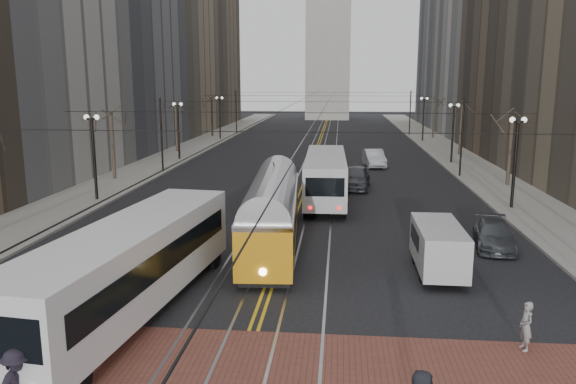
% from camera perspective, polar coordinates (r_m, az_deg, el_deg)
% --- Properties ---
extents(ground, '(260.00, 260.00, 0.00)m').
position_cam_1_polar(ground, '(19.96, -3.11, -12.74)').
color(ground, black).
rests_on(ground, ground).
extents(sidewalk_left, '(5.00, 140.00, 0.15)m').
position_cam_1_polar(sidewalk_left, '(65.97, -10.36, 4.14)').
color(sidewalk_left, gray).
rests_on(sidewalk_left, ground).
extents(sidewalk_right, '(5.00, 140.00, 0.15)m').
position_cam_1_polar(sidewalk_right, '(64.71, 16.22, 3.74)').
color(sidewalk_right, gray).
rests_on(sidewalk_right, ground).
extents(crosswalk_band, '(25.00, 6.00, 0.01)m').
position_cam_1_polar(crosswalk_band, '(16.44, -5.24, -18.36)').
color(crosswalk_band, brown).
rests_on(crosswalk_band, ground).
extents(streetcar_rails, '(4.80, 130.00, 0.02)m').
position_cam_1_polar(streetcar_rails, '(63.61, 2.80, 3.98)').
color(streetcar_rails, gray).
rests_on(streetcar_rails, ground).
extents(centre_lines, '(0.42, 130.00, 0.01)m').
position_cam_1_polar(centre_lines, '(63.60, 2.80, 3.99)').
color(centre_lines, gold).
rests_on(centre_lines, ground).
extents(building_left_mid, '(16.00, 20.00, 34.00)m').
position_cam_1_polar(building_left_mid, '(70.53, -19.32, 17.96)').
color(building_left_mid, slate).
rests_on(building_left_mid, ground).
extents(building_left_far, '(16.00, 20.00, 40.00)m').
position_cam_1_polar(building_left_far, '(108.44, -10.30, 17.45)').
color(building_left_far, brown).
rests_on(building_left_far, ground).
extents(building_right_far, '(16.00, 20.00, 40.00)m').
position_cam_1_polar(building_right_far, '(107.14, 18.38, 17.15)').
color(building_right_far, slate).
rests_on(building_right_far, ground).
extents(lamp_posts, '(27.60, 57.20, 5.60)m').
position_cam_1_polar(lamp_posts, '(47.16, 1.95, 4.84)').
color(lamp_posts, black).
rests_on(lamp_posts, ground).
extents(street_trees, '(31.68, 53.28, 5.60)m').
position_cam_1_polar(street_trees, '(53.61, 2.36, 5.62)').
color(street_trees, '#382D23').
rests_on(street_trees, ground).
extents(trolley_wires, '(25.96, 120.00, 6.60)m').
position_cam_1_polar(trolley_wires, '(53.11, 2.35, 6.62)').
color(trolley_wires, black).
rests_on(trolley_wires, ground).
extents(transit_bus, '(4.20, 13.18, 3.24)m').
position_cam_1_polar(transit_bus, '(20.47, -15.73, -7.67)').
color(transit_bus, silver).
rests_on(transit_bus, ground).
extents(streetcar, '(3.05, 12.56, 2.93)m').
position_cam_1_polar(streetcar, '(27.56, -1.60, -2.67)').
color(streetcar, orange).
rests_on(streetcar, ground).
extents(rear_bus, '(2.87, 12.07, 3.14)m').
position_cam_1_polar(rear_bus, '(38.19, 3.82, 1.41)').
color(rear_bus, silver).
rests_on(rear_bus, ground).
extents(cargo_van, '(1.86, 4.78, 2.11)m').
position_cam_1_polar(cargo_van, '(24.77, 15.01, -5.68)').
color(cargo_van, '#B9B9B9').
rests_on(cargo_van, ground).
extents(sedan_grey, '(2.47, 5.19, 1.71)m').
position_cam_1_polar(sedan_grey, '(42.88, 6.92, 1.48)').
color(sedan_grey, '#3A3B41').
rests_on(sedan_grey, ground).
extents(sedan_silver, '(2.20, 5.03, 1.61)m').
position_cam_1_polar(sedan_silver, '(54.08, 8.72, 3.42)').
color(sedan_silver, '#AEB1B6').
rests_on(sedan_silver, ground).
extents(sedan_parked, '(2.42, 4.60, 1.27)m').
position_cam_1_polar(sedan_parked, '(29.49, 20.19, -4.11)').
color(sedan_parked, '#414549').
rests_on(sedan_parked, ground).
extents(pedestrian_b, '(0.44, 0.61, 1.54)m').
position_cam_1_polar(pedestrian_b, '(18.98, 23.03, -12.42)').
color(pedestrian_b, gray).
rests_on(pedestrian_b, crosswalk_band).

